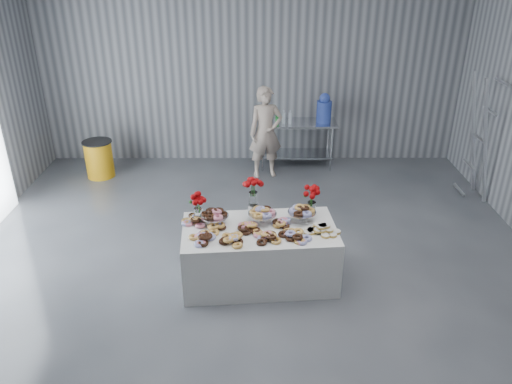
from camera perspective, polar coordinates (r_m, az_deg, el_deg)
ground at (r=6.28m, az=-0.73°, el=-11.80°), size 9.00×9.00×0.00m
room_walls at (r=5.18m, az=-3.99°, el=12.43°), size 8.04×9.04×4.02m
display_table at (r=6.36m, az=0.39°, el=-7.10°), size 1.97×1.15×0.75m
prep_table at (r=9.65m, az=4.64°, el=6.41°), size 1.50×0.60×0.90m
donut_mounds at (r=6.10m, az=0.40°, el=-4.05°), size 1.86×0.94×0.09m
cake_stand_left at (r=6.21m, az=-4.79°, el=-2.56°), size 0.36×0.36×0.17m
cake_stand_mid at (r=6.23m, az=0.74°, el=-2.35°), size 0.36×0.36×0.17m
cake_stand_right at (r=6.29m, az=5.28°, el=-2.16°), size 0.36×0.36×0.17m
danish_pile at (r=6.11m, az=7.56°, el=-4.11°), size 0.48×0.48×0.11m
bouquet_left at (r=6.23m, az=-6.69°, el=-0.93°), size 0.26×0.26×0.42m
bouquet_right at (r=6.38m, az=6.44°, el=-0.23°), size 0.26×0.26×0.42m
bouquet_center at (r=6.29m, az=-0.33°, el=0.39°), size 0.26×0.26×0.57m
water_jug at (r=9.54m, az=7.79°, el=9.37°), size 0.28×0.28×0.55m
drink_bottles at (r=9.40m, az=2.81°, el=8.60°), size 0.54×0.08×0.27m
person at (r=9.13m, az=1.12°, el=6.80°), size 0.68×0.51×1.68m
trash_barrel at (r=9.70m, az=-17.48°, el=3.63°), size 0.54×0.54×0.69m
stepladder at (r=8.99m, az=24.17°, el=5.62°), size 0.61×0.53×2.12m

